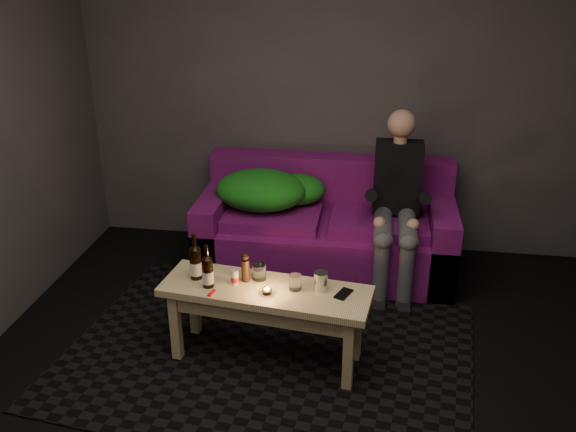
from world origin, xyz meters
name	(u,v)px	position (x,y,z in m)	size (l,w,h in m)	color
floor	(296,430)	(0.00, 0.00, 0.00)	(4.50, 4.50, 0.00)	black
room	(311,96)	(0.00, 0.47, 1.64)	(4.50, 4.50, 4.50)	silver
rug	(268,353)	(-0.26, 0.62, 0.01)	(2.43, 1.77, 0.01)	black
sofa	(326,231)	(-0.02, 1.82, 0.29)	(1.89, 0.85, 0.81)	#690E6B
green_blanket	(267,190)	(-0.47, 1.81, 0.61)	(0.83, 0.57, 0.28)	#1A7A16
person	(397,199)	(0.49, 1.66, 0.65)	(0.34, 0.79, 1.26)	black
coffee_table	(266,301)	(-0.26, 0.57, 0.41)	(1.26, 0.53, 0.50)	tan
beer_bottle_a	(196,262)	(-0.68, 0.62, 0.60)	(0.07, 0.07, 0.28)	black
beer_bottle_b	(208,272)	(-0.59, 0.54, 0.60)	(0.07, 0.07, 0.26)	black
salt_shaker	(235,277)	(-0.44, 0.59, 0.54)	(0.04, 0.04, 0.09)	silver
pepper_mill	(246,270)	(-0.39, 0.64, 0.57)	(0.05, 0.05, 0.14)	black
tumbler_back	(259,272)	(-0.31, 0.67, 0.55)	(0.08, 0.08, 0.10)	white
tealight	(267,290)	(-0.24, 0.51, 0.52)	(0.05, 0.05, 0.04)	white
tumbler_front	(295,282)	(-0.09, 0.58, 0.54)	(0.07, 0.07, 0.09)	white
steel_cup	(321,281)	(0.06, 0.60, 0.55)	(0.08, 0.08, 0.11)	silver
smartphone	(344,294)	(0.19, 0.57, 0.50)	(0.06, 0.13, 0.01)	black
red_lighter	(212,293)	(-0.55, 0.46, 0.50)	(0.02, 0.07, 0.01)	red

